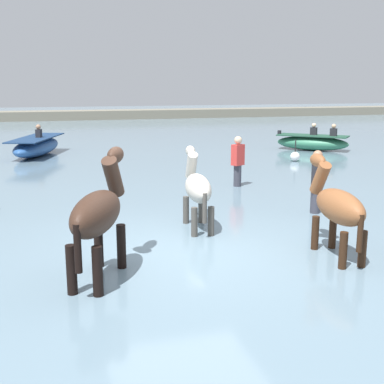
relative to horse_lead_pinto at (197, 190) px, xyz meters
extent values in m
plane|color=gray|center=(-0.56, -1.28, -1.05)|extent=(120.00, 120.00, 0.00)
cube|color=slate|center=(-0.56, 8.72, -0.89)|extent=(90.00, 90.00, 0.32)
ellipsoid|color=beige|center=(-0.01, -0.07, 0.04)|extent=(0.55, 1.28, 0.50)
cylinder|color=#45423C|center=(-0.11, 0.38, -0.63)|extent=(0.12, 0.12, 0.84)
cylinder|color=#45423C|center=(0.19, 0.35, -0.63)|extent=(0.12, 0.12, 0.84)
cylinder|color=#45423C|center=(-0.20, -0.49, -0.63)|extent=(0.12, 0.12, 0.84)
cylinder|color=#45423C|center=(0.10, -0.52, -0.63)|extent=(0.12, 0.12, 0.84)
cylinder|color=beige|center=(0.06, 0.58, 0.36)|extent=(0.24, 0.48, 0.57)
ellipsoid|color=beige|center=(0.07, 0.70, 0.62)|extent=(0.22, 0.44, 0.21)
cylinder|color=#45423C|center=(-0.07, -0.66, -0.19)|extent=(0.08, 0.08, 0.53)
ellipsoid|color=#382319|center=(-2.02, -2.04, 0.21)|extent=(1.06, 1.50, 0.57)
cylinder|color=black|center=(-1.96, -1.52, -0.56)|extent=(0.13, 0.13, 0.97)
cylinder|color=black|center=(-1.65, -1.66, -0.56)|extent=(0.13, 0.13, 0.97)
cylinder|color=black|center=(-2.39, -2.42, -0.56)|extent=(0.13, 0.13, 0.97)
cylinder|color=black|center=(-2.08, -2.57, -0.56)|extent=(0.13, 0.13, 0.97)
cylinder|color=#382319|center=(-1.69, -1.36, 0.57)|extent=(0.43, 0.57, 0.66)
ellipsoid|color=#382319|center=(-1.63, -1.23, 0.87)|extent=(0.40, 0.53, 0.25)
cylinder|color=black|center=(-2.31, -2.65, -0.06)|extent=(0.09, 0.09, 0.61)
ellipsoid|color=brown|center=(1.60, -2.15, 0.08)|extent=(0.52, 1.31, 0.51)
cylinder|color=black|center=(1.48, -1.69, -0.61)|extent=(0.12, 0.12, 0.87)
cylinder|color=black|center=(1.78, -1.71, -0.61)|extent=(0.12, 0.12, 0.87)
cylinder|color=black|center=(1.42, -2.59, -0.61)|extent=(0.12, 0.12, 0.87)
cylinder|color=black|center=(1.72, -2.61, -0.61)|extent=(0.12, 0.12, 0.87)
cylinder|color=brown|center=(1.65, -1.48, 0.40)|extent=(0.23, 0.48, 0.59)
ellipsoid|color=brown|center=(1.65, -1.35, 0.67)|extent=(0.21, 0.45, 0.22)
cylinder|color=black|center=(1.56, -2.76, -0.16)|extent=(0.08, 0.08, 0.55)
ellipsoid|color=#337556|center=(7.74, 9.49, -0.44)|extent=(2.84, 2.70, 0.57)
cube|color=#1E4634|center=(7.74, 9.49, -0.14)|extent=(2.72, 2.60, 0.04)
cube|color=black|center=(6.71, 10.42, -0.07)|extent=(0.20, 0.20, 0.18)
cube|color=#232328|center=(8.37, 8.98, 0.03)|extent=(0.31, 0.31, 0.30)
sphere|color=tan|center=(8.37, 8.98, 0.27)|extent=(0.18, 0.18, 0.18)
cube|color=#232328|center=(7.83, 9.60, 0.03)|extent=(0.31, 0.31, 0.30)
sphere|color=beige|center=(7.83, 9.60, 0.27)|extent=(0.18, 0.18, 0.18)
ellipsoid|color=#28518E|center=(-2.99, 11.00, -0.41)|extent=(2.25, 3.93, 0.64)
cube|color=navy|center=(-2.99, 11.00, -0.07)|extent=(2.16, 3.77, 0.04)
cube|color=#232328|center=(-2.88, 10.97, 0.10)|extent=(0.25, 0.30, 0.30)
sphere|color=#A37556|center=(-2.88, 10.97, 0.34)|extent=(0.18, 0.18, 0.18)
cylinder|color=#383842|center=(2.14, 3.45, -0.61)|extent=(0.20, 0.20, 0.88)
cube|color=red|center=(2.14, 3.45, 0.10)|extent=(0.38, 0.33, 0.54)
sphere|color=beige|center=(2.14, 3.45, 0.48)|extent=(0.20, 0.20, 0.20)
cylinder|color=#383842|center=(2.67, 0.39, -0.61)|extent=(0.20, 0.20, 0.88)
cube|color=#232328|center=(2.67, 0.39, 0.10)|extent=(0.34, 0.38, 0.54)
sphere|color=#A37556|center=(2.67, 0.39, 0.48)|extent=(0.20, 0.20, 0.20)
sphere|color=silver|center=(5.65, 6.96, -0.56)|extent=(0.33, 0.33, 0.33)
cylinder|color=black|center=(5.65, 6.96, -0.18)|extent=(0.04, 0.04, 0.43)
cube|color=#706B5B|center=(-0.56, 30.85, -0.55)|extent=(80.00, 2.40, 0.99)
camera|label=1|loc=(-2.58, -8.56, 1.88)|focal=46.72mm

